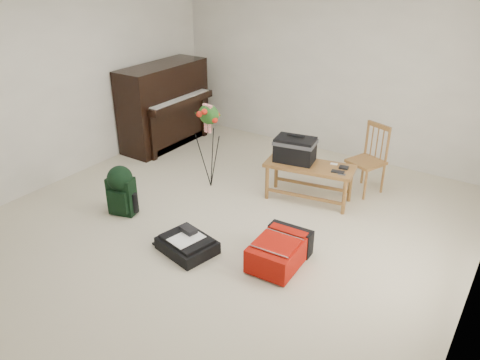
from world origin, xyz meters
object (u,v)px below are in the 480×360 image
Objects in this scene: bench at (301,154)px; green_backpack at (121,188)px; flower_stand at (210,147)px; red_suitcase at (282,249)px; dining_chair at (367,160)px; black_duffel at (187,244)px; piano at (165,107)px.

bench is 1.87× the size of green_backpack.
red_suitcase is at bearing -20.25° from flower_stand.
dining_chair reaches higher than bench.
dining_chair reaches higher than black_duffel.
dining_chair reaches higher than red_suitcase.
piano is 1.33× the size of flower_stand.
bench is 1.27× the size of dining_chair.
piano reaches higher than dining_chair.
red_suitcase is at bearing -29.71° from piano.
red_suitcase is at bearing -10.13° from green_backpack.
bench is (2.55, -0.42, -0.03)m from piano.
dining_chair is at bearing 83.45° from red_suitcase.
piano reaches higher than flower_stand.
piano is at bearing 147.50° from red_suitcase.
dining_chair is 1.31× the size of red_suitcase.
dining_chair is at bearing 40.66° from flower_stand.
bench is 1.67× the size of red_suitcase.
dining_chair is 1.40× the size of black_duffel.
red_suitcase reaches higher than black_duffel.
piano is at bearing 161.68° from flower_stand.
bench is at bearing 107.82° from red_suitcase.
flower_stand is (1.47, -0.81, -0.05)m from piano.
piano reaches higher than red_suitcase.
flower_stand is at bearing 130.20° from black_duffel.
green_backpack is (-2.13, -2.13, -0.10)m from dining_chair.
black_duffel is 1.05× the size of green_backpack.
black_duffel is at bearing -44.41° from piano.
piano is 1.72× the size of dining_chair.
black_duffel is 0.55× the size of flower_stand.
black_duffel is (-0.89, -0.38, -0.06)m from red_suitcase.
flower_stand is at bearing 146.58° from red_suitcase.
piano is 3.18m from dining_chair.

